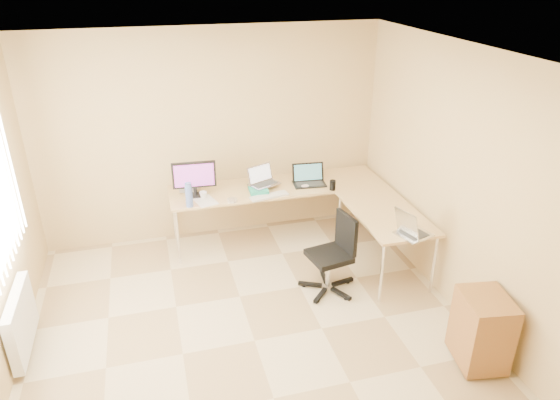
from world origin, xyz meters
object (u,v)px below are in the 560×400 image
object	(u,v)px
laptop_black	(310,175)
office_chair	(329,249)
monitor	(194,179)
mug	(203,195)
keyboard	(269,196)
desk_return	(383,240)
laptop_center	(264,176)
desk_main	(278,212)
laptop_return	(415,224)
desk_fan	(195,177)
water_bottle	(189,195)
cabinet	(482,329)

from	to	relation	value
laptop_black	office_chair	xyz separation A→B (m)	(-0.16, -1.17, -0.35)
monitor	mug	size ratio (longest dim) A/B	5.67
keyboard	desk_return	bearing A→B (deg)	-42.25
laptop_center	desk_main	bearing A→B (deg)	-12.82
monitor	mug	distance (m)	0.21
office_chair	laptop_black	bearing A→B (deg)	71.84
laptop_return	laptop_black	bearing A→B (deg)	5.47
desk_fan	monitor	bearing A→B (deg)	-117.17
laptop_black	laptop_center	bearing A→B (deg)	-178.42
keyboard	laptop_return	xyz separation A→B (m)	(1.19, -1.26, 0.11)
desk_return	mug	xyz separation A→B (m)	(-1.91, 0.87, 0.41)
desk_return	office_chair	distance (m)	0.80
laptop_return	office_chair	xyz separation A→B (m)	(-0.78, 0.31, -0.35)
desk_return	monitor	xyz separation A→B (m)	(-1.99, 0.96, 0.58)
keyboard	water_bottle	distance (m)	0.94
desk_main	laptop_center	xyz separation A→B (m)	(-0.18, -0.04, 0.53)
monitor	mug	bearing A→B (deg)	-45.48
desk_fan	laptop_black	bearing A→B (deg)	-30.65
laptop_center	desk_fan	world-z (taller)	desk_fan
cabinet	desk_return	bearing A→B (deg)	104.51
monitor	desk_return	bearing A→B (deg)	-22.08
office_chair	mug	bearing A→B (deg)	125.80
laptop_center	keyboard	distance (m)	0.30
keyboard	desk_fan	world-z (taller)	desk_fan
desk_main	desk_fan	bearing A→B (deg)	169.07
keyboard	desk_fan	distance (m)	0.95
desk_return	cabinet	size ratio (longest dim) A/B	1.98
desk_return	keyboard	xyz separation A→B (m)	(-1.16, 0.71, 0.38)
monitor	water_bottle	distance (m)	0.29
laptop_black	desk_fan	distance (m)	1.40
desk_main	laptop_center	bearing A→B (deg)	-168.73
desk_fan	cabinet	world-z (taller)	desk_fan
laptop_center	water_bottle	size ratio (longest dim) A/B	1.22
mug	laptop_center	bearing A→B (deg)	7.09
desk_return	desk_fan	xyz separation A→B (m)	(-1.96, 1.19, 0.51)
monitor	office_chair	world-z (taller)	monitor
laptop_center	keyboard	world-z (taller)	laptop_center
desk_return	monitor	world-z (taller)	monitor
water_bottle	cabinet	distance (m)	3.27
desk_main	cabinet	world-z (taller)	desk_main
laptop_return	monitor	bearing A→B (deg)	35.82
desk_main	desk_return	distance (m)	1.40
mug	desk_fan	bearing A→B (deg)	99.12
desk_fan	keyboard	bearing A→B (deg)	-50.77
laptop_black	cabinet	xyz separation A→B (m)	(0.74, -2.56, -0.49)
desk_return	keyboard	size ratio (longest dim) A/B	2.83
laptop_black	mug	bearing A→B (deg)	-172.33
desk_main	laptop_black	size ratio (longest dim) A/B	6.72
keyboard	water_bottle	bearing A→B (deg)	169.75
laptop_black	water_bottle	size ratio (longest dim) A/B	1.38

